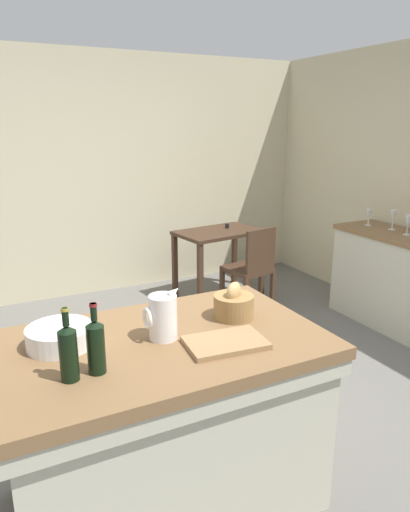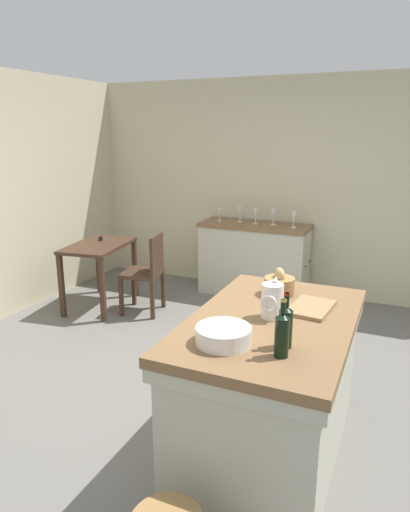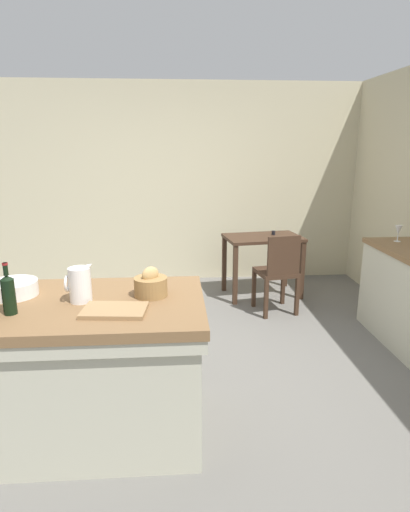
{
  "view_description": "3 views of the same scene",
  "coord_description": "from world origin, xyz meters",
  "views": [
    {
      "loc": [
        -1.19,
        -2.53,
        1.85
      ],
      "look_at": [
        0.22,
        0.28,
        0.96
      ],
      "focal_mm": 32.82,
      "sensor_mm": 36.0,
      "label": 1
    },
    {
      "loc": [
        -2.97,
        -1.35,
        1.97
      ],
      "look_at": [
        0.4,
        0.14,
        0.97
      ],
      "focal_mm": 32.3,
      "sensor_mm": 36.0,
      "label": 2
    },
    {
      "loc": [
        0.09,
        -3.1,
        1.8
      ],
      "look_at": [
        0.34,
        0.32,
        0.9
      ],
      "focal_mm": 29.61,
      "sensor_mm": 36.0,
      "label": 3
    }
  ],
  "objects": [
    {
      "name": "island_table",
      "position": [
        -0.48,
        -0.69,
        0.48
      ],
      "size": [
        1.49,
        0.93,
        0.9
      ],
      "color": "brown",
      "rests_on": "ground"
    },
    {
      "name": "bread_basket",
      "position": [
        -0.06,
        -0.61,
        0.96
      ],
      "size": [
        0.21,
        0.21,
        0.19
      ],
      "color": "olive",
      "rests_on": "island_table"
    },
    {
      "name": "wine_bottle_dark",
      "position": [
        -0.82,
        -0.85,
        1.01
      ],
      "size": [
        0.07,
        0.07,
        0.29
      ],
      "color": "black",
      "rests_on": "island_table"
    },
    {
      "name": "writing_desk",
      "position": [
        1.15,
        1.8,
        0.62
      ],
      "size": [
        0.97,
        0.68,
        0.79
      ],
      "color": "#3D281C",
      "rests_on": "ground"
    },
    {
      "name": "wine_glass_right",
      "position": [
        2.32,
        0.52,
        1.02
      ],
      "size": [
        0.07,
        0.07,
        0.19
      ],
      "color": "white",
      "rests_on": "side_cabinet"
    },
    {
      "name": "wine_glass_far_right",
      "position": [
        2.26,
        0.77,
        1.0
      ],
      "size": [
        0.07,
        0.07,
        0.16
      ],
      "color": "white",
      "rests_on": "side_cabinet"
    },
    {
      "name": "wall_back",
      "position": [
        0.0,
        2.6,
        1.3
      ],
      "size": [
        5.32,
        0.12,
        2.6
      ],
      "primitive_type": "cube",
      "color": "beige",
      "rests_on": "ground"
    },
    {
      "name": "wine_glass_middle",
      "position": [
        2.26,
        0.31,
        1.02
      ],
      "size": [
        0.07,
        0.07,
        0.18
      ],
      "color": "white",
      "rests_on": "side_cabinet"
    },
    {
      "name": "side_cabinet",
      "position": [
        2.26,
        0.31,
        0.45
      ],
      "size": [
        0.52,
        1.34,
        0.89
      ],
      "color": "brown",
      "rests_on": "ground"
    },
    {
      "name": "pitcher",
      "position": [
        -0.48,
        -0.68,
        1.0
      ],
      "size": [
        0.17,
        0.13,
        0.25
      ],
      "color": "white",
      "rests_on": "island_table"
    },
    {
      "name": "wash_bowl",
      "position": [
        -0.91,
        -0.54,
        0.94
      ],
      "size": [
        0.29,
        0.29,
        0.09
      ],
      "primitive_type": "cylinder",
      "color": "white",
      "rests_on": "island_table"
    },
    {
      "name": "wooden_chair",
      "position": [
        1.2,
        1.2,
        0.48
      ],
      "size": [
        0.47,
        0.47,
        0.89
      ],
      "color": "#3D281C",
      "rests_on": "ground"
    },
    {
      "name": "ground_plane",
      "position": [
        0.0,
        0.0,
        0.0
      ],
      "size": [
        6.76,
        6.76,
        0.0
      ],
      "primitive_type": "plane",
      "color": "#66635E"
    },
    {
      "name": "wine_bottle_amber",
      "position": [
        -0.93,
        -0.86,
        1.02
      ],
      "size": [
        0.07,
        0.07,
        0.3
      ],
      "color": "black",
      "rests_on": "island_table"
    },
    {
      "name": "cutting_board",
      "position": [
        -0.25,
        -0.87,
        0.91
      ],
      "size": [
        0.37,
        0.26,
        0.02
      ],
      "primitive_type": "cube",
      "rotation": [
        0.0,
        0.0,
        -0.1
      ],
      "color": "#99754C",
      "rests_on": "island_table"
    }
  ]
}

